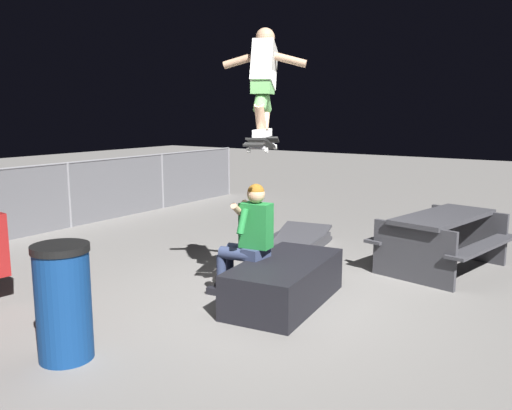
# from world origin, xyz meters

# --- Properties ---
(ground_plane) EXTENTS (40.00, 40.00, 0.00)m
(ground_plane) POSITION_xyz_m (0.00, 0.00, 0.00)
(ground_plane) COLOR slate
(ledge_box_main) EXTENTS (1.70, 0.98, 0.48)m
(ledge_box_main) POSITION_xyz_m (0.01, -0.18, 0.24)
(ledge_box_main) COLOR black
(ledge_box_main) RESTS_ON ground
(person_sitting_on_ledge) EXTENTS (0.60, 0.77, 1.31)m
(person_sitting_on_ledge) POSITION_xyz_m (-0.06, 0.27, 0.73)
(person_sitting_on_ledge) COLOR #2D3856
(person_sitting_on_ledge) RESTS_ON ground
(skateboard) EXTENTS (1.02, 0.58, 0.16)m
(skateboard) POSITION_xyz_m (-0.13, 0.02, 1.75)
(skateboard) COLOR black
(skater_airborne) EXTENTS (0.63, 0.85, 1.12)m
(skater_airborne) POSITION_xyz_m (-0.08, 0.04, 2.44)
(skater_airborne) COLOR white
(kicker_ramp) EXTENTS (1.40, 1.00, 0.35)m
(kicker_ramp) POSITION_xyz_m (2.28, 0.97, 0.06)
(kicker_ramp) COLOR #38383D
(kicker_ramp) RESTS_ON ground
(picnic_table_back) EXTENTS (1.92, 1.64, 0.75)m
(picnic_table_back) POSITION_xyz_m (2.29, -1.25, 0.50)
(picnic_table_back) COLOR #38383D
(picnic_table_back) RESTS_ON ground
(trash_bin) EXTENTS (0.48, 0.48, 1.00)m
(trash_bin) POSITION_xyz_m (-2.19, 0.67, 0.50)
(trash_bin) COLOR navy
(trash_bin) RESTS_ON ground
(fence_back) EXTENTS (12.05, 0.05, 1.20)m
(fence_back) POSITION_xyz_m (0.00, 5.09, 0.64)
(fence_back) COLOR slate
(fence_back) RESTS_ON ground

